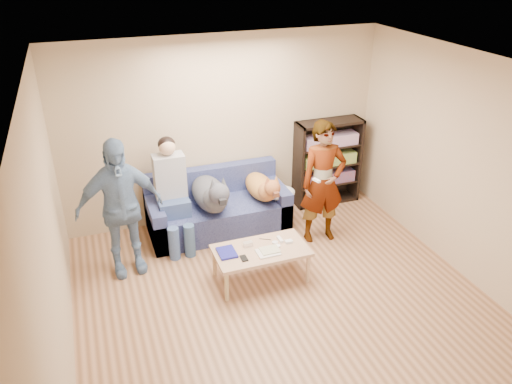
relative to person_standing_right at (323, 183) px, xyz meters
name	(u,v)px	position (x,y,z in m)	size (l,w,h in m)	color
ground	(294,318)	(-0.99, -1.38, -0.83)	(5.00, 5.00, 0.00)	brown
ceiling	(304,78)	(-0.99, -1.38, 1.77)	(5.00, 5.00, 0.00)	white
wall_back	(224,129)	(-0.99, 1.12, 0.47)	(4.50, 4.50, 0.00)	tan
wall_left	(49,258)	(-3.24, -1.38, 0.47)	(5.00, 5.00, 0.00)	tan
wall_right	(485,179)	(1.26, -1.38, 0.47)	(5.00, 5.00, 0.00)	tan
blanket	(280,193)	(-0.38, 0.52, -0.33)	(0.43, 0.36, 0.15)	silver
person_standing_right	(323,183)	(0.00, 0.00, 0.00)	(0.61, 0.40, 1.66)	gray
person_standing_left	(120,208)	(-2.56, 0.14, 0.03)	(1.01, 0.42, 1.72)	#799CC3
held_controller	(317,180)	(-0.20, -0.20, 0.15)	(0.04, 0.11, 0.03)	white
notebook_blue	(227,252)	(-1.48, -0.55, -0.40)	(0.20, 0.26, 0.03)	navy
papers	(268,252)	(-1.03, -0.70, -0.40)	(0.26, 0.20, 0.01)	silver
magazine	(270,250)	(-1.00, -0.68, -0.39)	(0.22, 0.17, 0.01)	#BBBA96
camera_silver	(248,244)	(-1.20, -0.48, -0.39)	(0.11, 0.06, 0.05)	silver
controller_a	(280,239)	(-0.80, -0.50, -0.40)	(0.04, 0.13, 0.03)	white
controller_b	(289,241)	(-0.72, -0.58, -0.40)	(0.09, 0.06, 0.03)	white
headphone_cup_a	(277,246)	(-0.88, -0.62, -0.40)	(0.07, 0.07, 0.02)	white
headphone_cup_b	(275,243)	(-0.88, -0.54, -0.40)	(0.07, 0.07, 0.02)	silver
pen_orange	(264,256)	(-1.10, -0.76, -0.41)	(0.01, 0.01, 0.14)	orange
pen_black	(265,239)	(-0.96, -0.42, -0.41)	(0.01, 0.01, 0.14)	black
wallet	(244,258)	(-1.33, -0.72, -0.40)	(0.07, 0.12, 0.01)	black
sofa	(217,210)	(-1.24, 0.72, -0.55)	(1.90, 0.85, 0.82)	#515B93
person_seated	(172,189)	(-1.86, 0.59, -0.06)	(0.40, 0.73, 1.47)	#3A5281
dog_gray	(211,194)	(-1.37, 0.52, -0.18)	(0.43, 1.26, 0.63)	#46484F
dog_tan	(262,187)	(-0.63, 0.56, -0.23)	(0.35, 1.14, 0.51)	#C08D3A
coffee_table	(261,252)	(-1.08, -0.60, -0.46)	(1.10, 0.60, 0.42)	tan
bookshelf	(327,160)	(0.56, 0.95, -0.15)	(1.00, 0.34, 1.30)	black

